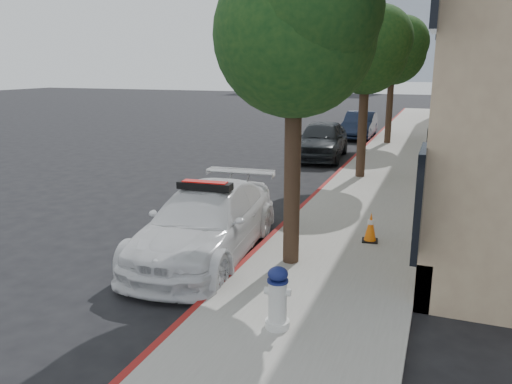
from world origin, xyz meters
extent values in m
plane|color=black|center=(0.00, 0.00, 0.00)|extent=(120.00, 120.00, 0.00)
cube|color=gray|center=(3.60, 10.00, 0.07)|extent=(3.20, 50.00, 0.15)
cube|color=maroon|center=(2.06, 10.00, 0.07)|extent=(0.12, 50.00, 0.15)
cylinder|color=black|center=(2.90, -2.00, 1.80)|extent=(0.30, 0.30, 3.30)
sphere|color=#113514|center=(2.90, -2.00, 4.25)|extent=(2.80, 2.80, 2.80)
sphere|color=#113514|center=(3.30, -2.30, 4.65)|extent=(2.24, 2.24, 2.24)
sphere|color=#113514|center=(2.55, -1.70, 3.95)|extent=(2.10, 2.10, 2.10)
cylinder|color=black|center=(2.90, 6.00, 1.74)|extent=(0.30, 0.30, 3.19)
sphere|color=#113514|center=(2.90, 6.00, 4.14)|extent=(2.60, 2.60, 2.60)
sphere|color=#113514|center=(3.30, 5.70, 4.54)|extent=(2.08, 2.08, 2.08)
sphere|color=#113514|center=(2.55, 6.30, 3.84)|extent=(1.95, 1.95, 1.95)
cylinder|color=black|center=(2.90, 14.00, 1.86)|extent=(0.30, 0.30, 3.41)
sphere|color=#113514|center=(2.90, 14.00, 4.36)|extent=(3.00, 3.00, 3.00)
sphere|color=#113514|center=(3.30, 13.70, 4.76)|extent=(2.40, 2.40, 2.40)
sphere|color=#113514|center=(2.55, 14.30, 4.06)|extent=(2.25, 2.25, 2.25)
imported|color=white|center=(1.10, -1.95, 0.70)|extent=(2.31, 4.94, 1.40)
cube|color=black|center=(1.10, -1.95, 1.46)|extent=(1.12, 0.36, 0.14)
cube|color=#A50A07|center=(1.10, -1.95, 1.52)|extent=(0.91, 0.29, 0.06)
imported|color=#202428|center=(0.71, 9.63, 0.78)|extent=(2.19, 4.70, 1.56)
imported|color=#151F36|center=(1.20, 16.25, 0.69)|extent=(1.55, 4.20, 1.37)
cylinder|color=silver|center=(3.44, -4.44, 0.20)|extent=(0.35, 0.35, 0.11)
cylinder|color=silver|center=(3.44, -4.44, 0.56)|extent=(0.26, 0.26, 0.60)
ellipsoid|color=navy|center=(3.44, -4.44, 0.96)|extent=(0.29, 0.29, 0.20)
cylinder|color=silver|center=(3.44, -4.44, 0.70)|extent=(0.39, 0.16, 0.11)
cylinder|color=silver|center=(3.44, -4.44, 0.70)|extent=(0.14, 0.21, 0.11)
cube|color=black|center=(4.15, -0.35, 0.16)|extent=(0.36, 0.36, 0.03)
cone|color=orange|center=(4.15, -0.35, 0.48)|extent=(0.25, 0.25, 0.60)
cylinder|color=white|center=(4.15, -0.35, 0.58)|extent=(0.14, 0.14, 0.09)
camera|label=1|loc=(5.41, -10.52, 3.76)|focal=35.00mm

